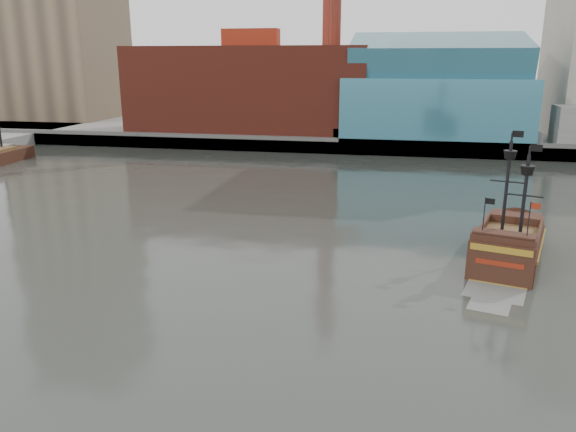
# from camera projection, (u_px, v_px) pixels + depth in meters

# --- Properties ---
(ground) EXTENTS (400.00, 400.00, 0.00)m
(ground) POSITION_uv_depth(u_px,v_px,m) (300.00, 337.00, 31.37)
(ground) COLOR #272A25
(ground) RESTS_ON ground
(promenade_far) EXTENTS (220.00, 60.00, 2.00)m
(promenade_far) POSITION_uv_depth(u_px,v_px,m) (378.00, 127.00, 117.87)
(promenade_far) COLOR slate
(promenade_far) RESTS_ON ground
(seawall) EXTENTS (220.00, 1.00, 2.60)m
(seawall) POSITION_uv_depth(u_px,v_px,m) (370.00, 147.00, 89.97)
(seawall) COLOR #4C4C49
(seawall) RESTS_ON ground
(skyline) EXTENTS (149.00, 45.00, 62.00)m
(skyline) POSITION_uv_depth(u_px,v_px,m) (410.00, 5.00, 103.47)
(skyline) COLOR #756146
(skyline) RESTS_ON promenade_far
(pirate_ship) EXTENTS (7.75, 14.63, 10.50)m
(pirate_ship) POSITION_uv_depth(u_px,v_px,m) (508.00, 249.00, 42.97)
(pirate_ship) COLOR black
(pirate_ship) RESTS_ON ground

